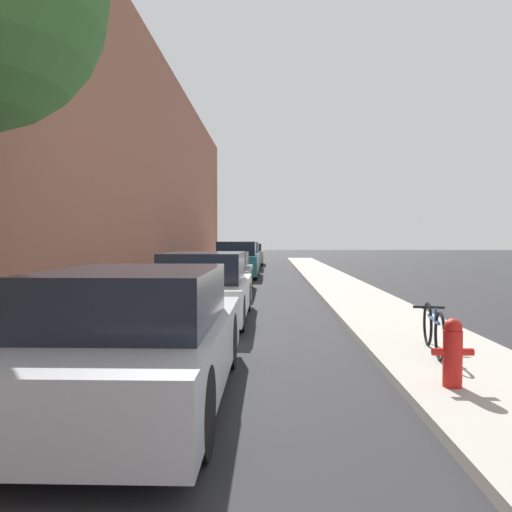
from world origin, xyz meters
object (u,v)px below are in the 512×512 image
(parked_car_white, at_px, (205,288))
(parked_car_grey, at_px, (224,273))
(parked_car_silver, at_px, (139,338))
(parked_car_teal, at_px, (237,260))
(parked_car_navy, at_px, (244,257))
(fire_hydrant, at_px, (453,352))
(parked_car_champagne, at_px, (250,255))
(bicycle, at_px, (433,329))

(parked_car_white, xyz_separation_m, parked_car_grey, (-0.10, 5.14, -0.05))
(parked_car_silver, bearing_deg, parked_car_grey, 90.54)
(parked_car_white, height_order, parked_car_grey, parked_car_white)
(parked_car_teal, relative_size, parked_car_navy, 1.12)
(parked_car_white, relative_size, parked_car_teal, 0.90)
(parked_car_grey, height_order, fire_hydrant, parked_car_grey)
(parked_car_grey, relative_size, parked_car_champagne, 1.01)
(parked_car_teal, height_order, fire_hydrant, parked_car_teal)
(parked_car_navy, bearing_deg, fire_hydrant, -81.10)
(parked_car_champagne, bearing_deg, parked_car_white, -90.07)
(parked_car_navy, bearing_deg, parked_car_champagne, 88.39)
(parked_car_silver, distance_m, fire_hydrant, 3.31)
(parked_car_teal, bearing_deg, fire_hydrant, -78.20)
(parked_car_white, bearing_deg, parked_car_champagne, 89.93)
(parked_car_grey, bearing_deg, fire_hydrant, -71.28)
(parked_car_champagne, bearing_deg, bicycle, -81.81)
(parked_car_silver, relative_size, parked_car_teal, 0.92)
(parked_car_grey, distance_m, parked_car_navy, 11.70)
(parked_car_teal, height_order, parked_car_navy, parked_car_teal)
(parked_car_silver, distance_m, parked_car_teal, 16.37)
(bicycle, bearing_deg, parked_car_white, 146.01)
(parked_car_white, xyz_separation_m, bicycle, (3.61, -3.31, -0.22))
(parked_car_navy, bearing_deg, parked_car_white, -89.64)
(parked_car_grey, height_order, bicycle, parked_car_grey)
(parked_car_champagne, bearing_deg, parked_car_grey, -90.45)
(parked_car_grey, height_order, parked_car_navy, parked_car_navy)
(parked_car_navy, distance_m, fire_hydrant, 21.98)
(parked_car_navy, height_order, fire_hydrant, parked_car_navy)
(parked_car_navy, height_order, parked_car_champagne, parked_car_navy)
(fire_hydrant, bearing_deg, parked_car_teal, 101.80)
(parked_car_teal, bearing_deg, bicycle, -75.79)
(parked_car_grey, bearing_deg, bicycle, -66.27)
(fire_hydrant, bearing_deg, bicycle, 78.62)
(parked_car_grey, bearing_deg, parked_car_champagne, 89.55)
(parked_car_silver, xyz_separation_m, fire_hydrant, (3.30, 0.23, -0.17))
(parked_car_teal, xyz_separation_m, bicycle, (3.69, -14.56, -0.30))
(parked_car_grey, distance_m, bicycle, 9.23)
(parked_car_silver, bearing_deg, fire_hydrant, 4.05)
(parked_car_white, distance_m, bicycle, 4.90)
(parked_car_teal, relative_size, bicycle, 2.96)
(parked_car_white, relative_size, fire_hydrant, 5.69)
(parked_car_white, height_order, parked_car_navy, parked_car_navy)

